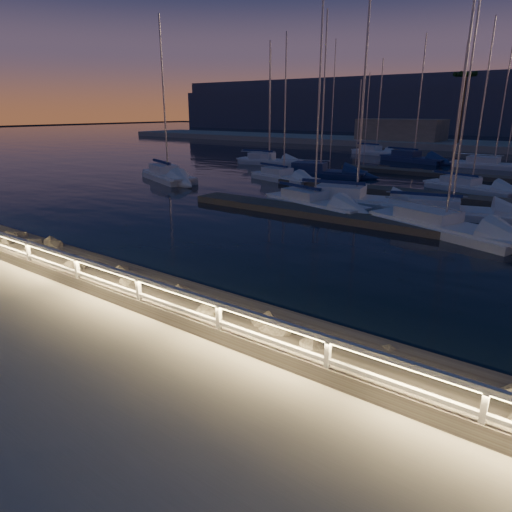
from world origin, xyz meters
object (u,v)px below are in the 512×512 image
object	(u,v)px
guard_rail	(114,277)
sailboat_j	(318,171)
sailboat_c	(313,201)
sailboat_d	(441,224)
sailboat_f	(282,176)
sailboat_h	(448,209)
sailboat_m	(375,151)
sailboat_g	(469,186)
sailboat_a	(167,175)
sailboat_i	(268,160)
sailboat_b	(353,199)
sailboat_e	(267,160)
sailboat_n	(412,158)
sailboat_k	(491,164)

from	to	relation	value
guard_rail	sailboat_j	bearing A→B (deg)	108.57
sailboat_c	sailboat_d	distance (m)	8.60
guard_rail	sailboat_f	xyz separation A→B (m)	(-11.59, 26.63, -0.96)
guard_rail	sailboat_h	bearing A→B (deg)	78.64
sailboat_h	guard_rail	bearing A→B (deg)	-115.45
sailboat_m	sailboat_g	bearing A→B (deg)	-37.95
sailboat_d	sailboat_h	bearing A→B (deg)	120.06
sailboat_h	sailboat_j	size ratio (longest dim) A/B	0.93
sailboat_a	sailboat_j	distance (m)	14.12
sailboat_g	sailboat_h	size ratio (longest dim) A/B	0.92
sailboat_c	sailboat_f	distance (m)	11.78
sailboat_d	sailboat_g	distance (m)	14.33
sailboat_g	sailboat_i	distance (m)	23.93
sailboat_a	guard_rail	bearing A→B (deg)	-23.83
sailboat_b	sailboat_h	xyz separation A→B (m)	(5.93, 0.44, -0.06)
sailboat_d	sailboat_c	bearing A→B (deg)	-170.21
sailboat_a	sailboat_e	size ratio (longest dim) A/B	1.02
sailboat_g	sailboat_n	world-z (taller)	sailboat_n
sailboat_g	sailboat_j	world-z (taller)	sailboat_j
sailboat_j	sailboat_n	size ratio (longest dim) A/B	1.00
sailboat_i	sailboat_k	size ratio (longest dim) A/B	0.86
sailboat_b	sailboat_e	bearing A→B (deg)	127.94
sailboat_g	sailboat_n	distance (m)	21.35
sailboat_f	sailboat_i	distance (m)	13.08
sailboat_i	sailboat_f	bearing A→B (deg)	-68.82
sailboat_b	sailboat_h	world-z (taller)	sailboat_b
sailboat_b	sailboat_d	xyz separation A→B (m)	(6.68, -3.70, -0.05)
sailboat_m	sailboat_k	bearing A→B (deg)	-8.55
guard_rail	sailboat_n	xyz separation A→B (m)	(-7.54, 49.26, -0.91)
sailboat_d	sailboat_m	bearing A→B (deg)	136.76
sailboat_b	sailboat_j	world-z (taller)	sailboat_j
guard_rail	sailboat_b	distance (m)	20.32
sailboat_c	sailboat_f	xyz separation A→B (m)	(-8.03, 8.62, 0.01)
sailboat_f	sailboat_k	xyz separation A→B (m)	(13.21, 21.03, 0.03)
sailboat_h	sailboat_m	size ratio (longest dim) A/B	1.06
sailboat_d	sailboat_n	bearing A→B (deg)	130.56
sailboat_f	sailboat_g	bearing A→B (deg)	30.86
sailboat_g	sailboat_m	world-z (taller)	sailboat_m
guard_rail	sailboat_i	xyz separation A→B (m)	(-20.12, 36.54, -0.93)
sailboat_a	sailboat_b	world-z (taller)	sailboat_b
sailboat_c	sailboat_g	world-z (taller)	sailboat_c
sailboat_d	sailboat_m	size ratio (longest dim) A/B	1.11
sailboat_m	sailboat_n	world-z (taller)	sailboat_n
sailboat_k	sailboat_f	bearing A→B (deg)	-119.10
sailboat_f	sailboat_k	bearing A→B (deg)	73.07
guard_rail	sailboat_e	bearing A→B (deg)	118.91
sailboat_e	sailboat_f	size ratio (longest dim) A/B	1.09
sailboat_a	sailboat_h	distance (m)	24.29
sailboat_m	sailboat_a	bearing A→B (deg)	-83.15
sailboat_a	sailboat_i	size ratio (longest dim) A/B	1.10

